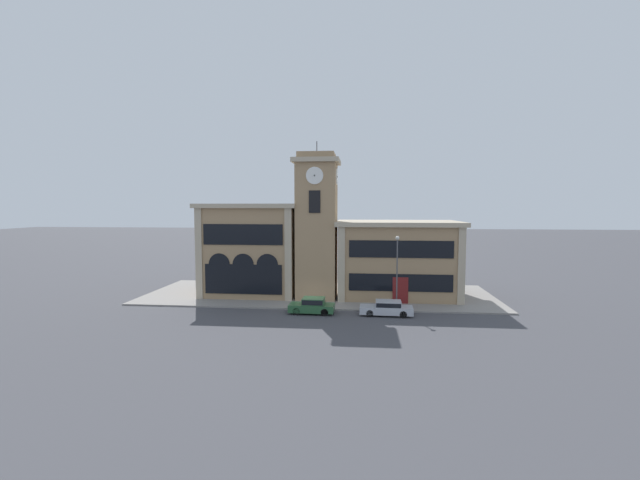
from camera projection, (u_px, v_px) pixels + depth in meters
name	position (u px, v px, depth m)	size (l,w,h in m)	color
ground_plane	(311.00, 310.00, 39.76)	(300.00, 300.00, 0.00)	#424247
sidewalk_kerb	(319.00, 294.00, 46.50)	(37.13, 13.60, 0.15)	gray
clock_tower	(317.00, 226.00, 44.18)	(4.72, 4.72, 16.25)	#9E7F5B
town_hall_left_wing	(254.00, 248.00, 47.33)	(10.65, 9.25, 9.92)	#9E7F5B
town_hall_right_wing	(397.00, 258.00, 45.83)	(12.96, 9.25, 8.08)	#9E7F5B
parked_car_near	(312.00, 305.00, 38.50)	(4.12, 1.91, 1.42)	#285633
parked_car_mid	(387.00, 308.00, 37.83)	(4.70, 1.92, 1.30)	#B2B7C1
street_lamp	(397.00, 263.00, 39.07)	(0.36, 0.36, 6.79)	#4C4C51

